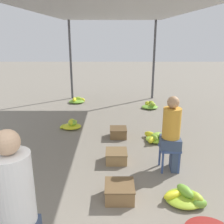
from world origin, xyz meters
name	(u,v)px	position (x,y,z in m)	size (l,w,h in m)	color
canopy_post_back_left	(70,61)	(-1.47, 7.77, 1.36)	(0.08, 0.08, 2.72)	#4C4C51
canopy_post_back_right	(153,61)	(1.47, 7.77, 1.36)	(0.08, 0.08, 2.72)	#4C4C51
canopy_tarp	(112,9)	(0.00, 4.04, 2.74)	(3.34, 7.87, 0.04)	#B2B2B7
vendor_foreground	(16,212)	(-0.83, 0.63, 0.82)	(0.36, 0.35, 1.59)	#384766
stool	(169,152)	(0.98, 2.75, 0.34)	(0.34, 0.34, 0.42)	#384C84
vendor_seated	(171,133)	(1.00, 2.75, 0.69)	(0.37, 0.37, 1.32)	#384766
banana_pile_left_0	(71,125)	(-1.04, 4.73, 0.09)	(0.55, 0.43, 0.23)	yellow
banana_pile_left_1	(77,101)	(-1.19, 7.16, 0.07)	(0.59, 0.48, 0.20)	yellow
banana_pile_right_0	(150,106)	(1.22, 6.50, 0.08)	(0.51, 0.54, 0.22)	#9DC330
banana_pile_right_1	(155,138)	(0.96, 3.94, 0.08)	(0.56, 0.62, 0.21)	#87BA34
banana_pile_right_2	(185,197)	(1.03, 1.85, 0.08)	(0.62, 0.48, 0.21)	yellow
crate_near	(119,191)	(0.10, 1.93, 0.12)	(0.43, 0.43, 0.23)	olive
crate_mid	(116,156)	(0.07, 3.02, 0.11)	(0.40, 0.40, 0.21)	#9E7A4C
crate_far	(118,132)	(0.13, 4.17, 0.11)	(0.39, 0.39, 0.22)	brown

